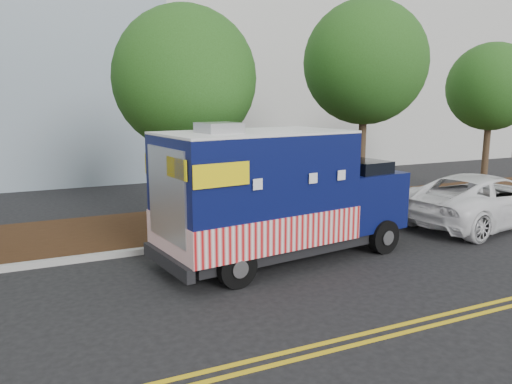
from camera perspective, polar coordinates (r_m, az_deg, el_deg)
name	(u,v)px	position (r m, az deg, el deg)	size (l,w,h in m)	color
ground	(227,261)	(12.01, -3.37, -7.87)	(120.00, 120.00, 0.00)	black
curb	(207,243)	(13.25, -5.62, -5.80)	(120.00, 0.18, 0.15)	#9E9E99
mulch_strip	(184,225)	(15.18, -8.26, -3.74)	(120.00, 4.00, 0.15)	black
centerline_near	(330,342)	(8.35, 8.47, -16.57)	(120.00, 0.10, 0.01)	gold
centerline_far	(339,349)	(8.16, 9.47, -17.25)	(120.00, 0.10, 0.01)	gold
tree_b	(185,79)	(14.36, -8.14, 12.67)	(4.01, 4.01, 6.36)	#38281C
tree_c	(365,63)	(17.20, 12.37, 14.21)	(4.03, 4.03, 6.99)	#38281C
tree_d	(491,87)	(22.19, 25.30, 10.78)	(3.44, 3.44, 6.00)	#38281C
food_truck	(275,199)	(11.71, 2.13, -0.76)	(6.53, 3.16, 3.31)	black
white_car	(484,200)	(16.70, 24.58, -0.79)	(2.60, 5.65, 1.57)	white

